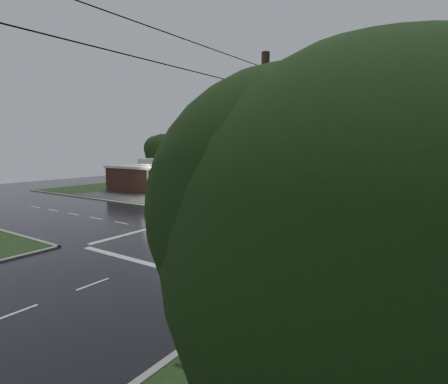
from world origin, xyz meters
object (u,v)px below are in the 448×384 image
Objects in this scene: utility_pole_n at (293,157)px; car_crossing at (261,236)px; tree_ne_near at (440,164)px; car_north at (282,205)px; car_pump at (220,192)px; gas_station at (157,176)px; pylon_sign at (193,175)px; tree_nw_behind at (164,153)px; tree_se at (386,261)px; utility_pole_nw at (194,161)px; house_far at (259,160)px; utility_pole_se at (264,188)px; house_near at (234,162)px.

utility_pole_n reaches higher than car_crossing.
car_crossing is (-10.08, -21.39, -4.81)m from tree_ne_near.
car_north reaches higher than car_pump.
pylon_sign reaches higher than gas_station.
utility_pole_n is 2.39× the size of car_crossing.
tree_ne_near is (23.64, -16.01, 0.09)m from utility_pole_n.
tree_nw_behind is 36.77m from car_north.
tree_se is at bearing 130.63° from car_north.
utility_pole_nw reaches higher than pylon_sign.
tree_nw_behind is at bearing -123.44° from house_far.
house_far reaches higher than pylon_sign.
utility_pole_nw is at bearing 135.00° from utility_pole_se.
utility_pole_n is 1.05× the size of tree_nw_behind.
gas_station is at bearing 2.20° from car_north.
house_near is 43.50m from car_crossing.
house_far is 44.50m from tree_ne_near.
car_north is (8.70, 5.33, -5.07)m from utility_pole_nw.
tree_nw_behind reaches higher than house_near.
tree_se is (37.10, -64.01, 1.16)m from house_far.
utility_pole_nw reaches higher than house_far.
utility_pole_nw reaches higher than tree_nw_behind.
utility_pole_n is at bearing 114.53° from tree_se.
utility_pole_se is 2.56× the size of car_pump.
tree_se is at bearing -65.47° from utility_pole_n.
utility_pole_se is 8.62m from tree_se.
tree_ne_near is at bearing 27.86° from utility_pole_nw.
car_crossing is at bearing 118.28° from utility_pole_se.
utility_pole_n is at bearing -38.77° from house_far.
car_north is at bearing 31.48° from utility_pole_nw.
car_crossing is (14.56, -9.89, -3.26)m from pylon_sign.
tree_ne_near is (36.09, -26.01, 1.16)m from house_far.
utility_pole_nw is 1.22× the size of tree_ne_near.
tree_nw_behind is (-8.17, 10.29, 3.63)m from gas_station.
car_pump is at bearing 6.14° from gas_station.
utility_pole_nw is 1.10× the size of tree_nw_behind.
utility_pole_se is at bearing -56.21° from house_near.
utility_pole_se is at bearing -33.16° from car_pump.
car_north is at bearing -24.66° from tree_nw_behind.
car_crossing is at bearing -115.23° from tree_ne_near.
utility_pole_n is 2.44× the size of car_pump.
utility_pole_n is 11.67m from house_near.
car_crossing is (-11.08, 16.61, -4.81)m from tree_se.
car_crossing is at bearing -37.79° from tree_nw_behind.
pylon_sign is at bearing 37.33° from car_north.
utility_pole_nw is 31.82m from tree_nw_behind.
tree_nw_behind is at bearing 170.53° from tree_ne_near.
utility_pole_n reaches higher than tree_ne_near.
car_north is at bearing 112.95° from utility_pole_se.
tree_se reaches higher than car_pump.
pylon_sign is 0.57× the size of utility_pole_n.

